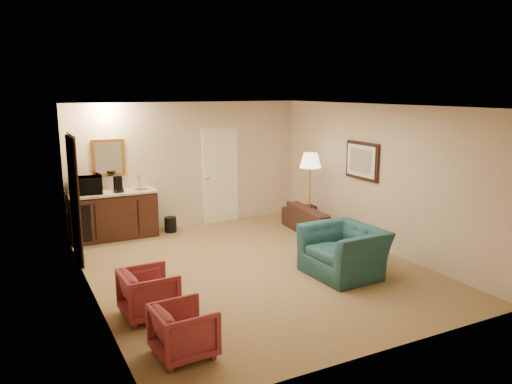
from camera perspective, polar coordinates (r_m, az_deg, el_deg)
ground at (r=8.20m, az=-0.29°, el=-8.67°), size 6.00×6.00×0.00m
room_walls at (r=8.42m, az=-3.26°, el=3.91°), size 5.02×6.01×2.61m
wetbar_cabinet at (r=10.05m, az=-15.90°, el=-2.56°), size 1.64×0.58×0.92m
sofa at (r=10.04m, az=7.16°, el=-2.72°), size 0.73×1.95×0.74m
teal_armchair at (r=7.88m, az=10.04°, el=-5.79°), size 0.81×1.20×1.02m
rose_chair_near at (r=6.58m, az=-12.16°, el=-11.00°), size 0.64×0.68×0.68m
rose_chair_far at (r=5.63m, az=-8.25°, el=-15.17°), size 0.61×0.65×0.64m
coffee_table at (r=8.52m, az=7.40°, el=-6.28°), size 0.97×0.80×0.48m
floor_lamp at (r=10.11m, az=6.16°, el=-0.05°), size 0.51×0.51×1.62m
waste_bin at (r=10.31m, az=-9.75°, el=-3.68°), size 0.30×0.30×0.31m
microwave at (r=9.89m, az=-18.84°, el=0.94°), size 0.62×0.41×0.40m
coffee_maker at (r=9.86m, az=-15.49°, el=0.91°), size 0.18×0.18×0.33m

